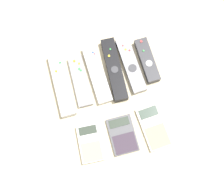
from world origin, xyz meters
name	(u,v)px	position (x,y,z in m)	size (l,w,h in m)	color
ground_plane	(115,110)	(0.00, 0.00, 0.00)	(3.00, 3.00, 0.00)	beige
remote_0	(62,85)	(-0.15, 0.13, 0.01)	(0.05, 0.21, 0.03)	silver
remote_1	(80,81)	(-0.09, 0.12, 0.01)	(0.05, 0.17, 0.02)	gray
remote_2	(97,74)	(-0.03, 0.13, 0.01)	(0.05, 0.20, 0.02)	silver
remote_3	(114,70)	(0.03, 0.13, 0.01)	(0.06, 0.22, 0.03)	black
remote_4	(131,65)	(0.09, 0.13, 0.01)	(0.05, 0.20, 0.02)	gray
remote_5	(147,60)	(0.15, 0.13, 0.01)	(0.05, 0.16, 0.03)	#333338
calculator_0	(90,143)	(-0.11, -0.09, 0.01)	(0.08, 0.12, 0.02)	silver
calculator_1	(122,135)	(0.00, -0.09, 0.01)	(0.08, 0.12, 0.01)	#4C4C51
calculator_2	(154,127)	(0.10, -0.09, 0.01)	(0.08, 0.15, 0.01)	beige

